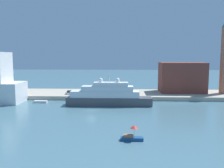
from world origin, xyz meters
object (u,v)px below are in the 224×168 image
(small_motorboat, at_px, (132,136))
(parked_car, at_px, (71,93))
(harbor_building, at_px, (182,77))
(mooring_bollard, at_px, (94,95))
(large_yacht, at_px, (108,96))
(person_figure, at_px, (85,92))
(work_barge, at_px, (41,102))

(small_motorboat, bearing_deg, parked_car, 115.09)
(harbor_building, height_order, parked_car, harbor_building)
(parked_car, height_order, mooring_bollard, parked_car)
(large_yacht, bearing_deg, parked_car, 139.30)
(large_yacht, distance_m, parked_car, 19.39)
(harbor_building, relative_size, parked_car, 3.95)
(small_motorboat, height_order, mooring_bollard, small_motorboat)
(small_motorboat, bearing_deg, large_yacht, 101.41)
(parked_car, xyz_separation_m, person_figure, (5.00, 0.75, 0.20))
(large_yacht, relative_size, parked_car, 6.23)
(small_motorboat, relative_size, mooring_bollard, 6.61)
(parked_car, distance_m, person_figure, 5.06)
(small_motorboat, height_order, parked_car, small_motorboat)
(large_yacht, xyz_separation_m, parked_car, (-14.68, 12.63, -0.98))
(harbor_building, height_order, person_figure, harbor_building)
(work_barge, xyz_separation_m, mooring_bollard, (17.54, 6.10, 1.41))
(large_yacht, height_order, parked_car, large_yacht)
(work_barge, height_order, person_figure, person_figure)
(mooring_bollard, bearing_deg, parked_car, 159.53)
(large_yacht, height_order, person_figure, large_yacht)
(harbor_building, relative_size, mooring_bollard, 26.39)
(small_motorboat, relative_size, harbor_building, 0.25)
(person_figure, bearing_deg, work_barge, -143.29)
(work_barge, bearing_deg, mooring_bollard, 19.18)
(small_motorboat, xyz_separation_m, harbor_building, (21.78, 53.80, 6.43))
(person_figure, bearing_deg, large_yacht, -54.13)
(large_yacht, xyz_separation_m, work_barge, (-23.32, 3.21, -2.69))
(parked_car, bearing_deg, small_motorboat, -64.91)
(work_barge, relative_size, person_figure, 2.50)
(work_barge, distance_m, person_figure, 17.13)
(work_barge, distance_m, parked_car, 12.90)
(small_motorboat, height_order, harbor_building, harbor_building)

